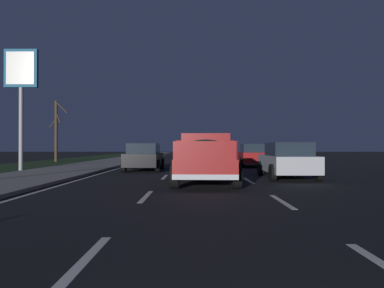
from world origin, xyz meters
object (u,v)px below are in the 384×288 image
sedan_tan (228,152)px  sedan_red (253,155)px  gas_price_sign (21,79)px  pickup_truck (206,157)px  bare_tree_far (56,130)px  sedan_silver (287,160)px  sedan_black (144,157)px

sedan_tan → sedan_red: size_ratio=1.00×
sedan_red → gas_price_sign: (-4.08, 13.97, 4.45)m
sedan_red → gas_price_sign: gas_price_sign is taller
pickup_truck → sedan_red: bearing=-17.5°
bare_tree_far → sedan_silver: bearing=-136.4°
gas_price_sign → bare_tree_far: size_ratio=1.27×
gas_price_sign → sedan_tan: bearing=-34.7°
pickup_truck → bare_tree_far: bearing=33.4°
sedan_tan → bare_tree_far: bare_tree_far is taller
sedan_silver → bare_tree_far: size_ratio=0.81×
pickup_truck → sedan_silver: bearing=-58.6°
sedan_tan → bare_tree_far: 17.92m
sedan_tan → sedan_red: same height
sedan_black → bare_tree_far: size_ratio=0.80×
sedan_red → bare_tree_far: (8.03, 16.44, 2.08)m
pickup_truck → sedan_silver: (2.19, -3.60, -0.20)m
sedan_tan → gas_price_sign: bearing=145.3°
pickup_truck → bare_tree_far: (19.45, 12.84, 1.88)m
sedan_black → sedan_red: 8.04m
gas_price_sign → sedan_black: bearing=-90.7°
sedan_tan → sedan_black: size_ratio=1.01×
sedan_red → pickup_truck: bearing=162.5°
sedan_tan → sedan_silver: size_ratio=1.00×
sedan_red → gas_price_sign: size_ratio=0.64×
pickup_truck → bare_tree_far: bare_tree_far is taller
sedan_tan → bare_tree_far: (-7.57, 16.11, 2.08)m
pickup_truck → sedan_silver: 4.22m
sedan_red → sedan_silver: size_ratio=1.00×
sedan_silver → gas_price_sign: size_ratio=0.64×
bare_tree_far → sedan_tan: bearing=-64.8°
pickup_truck → sedan_silver: size_ratio=1.24×
sedan_tan → gas_price_sign: size_ratio=0.64×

